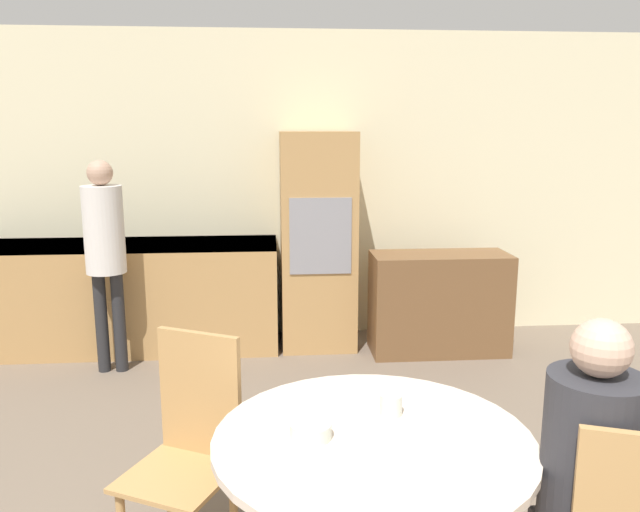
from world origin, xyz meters
The scene contains 10 objects.
wall_back centered at (0.00, 4.82, 1.30)m, with size 7.07×0.05×2.60m.
kitchen_counter centered at (-1.44, 4.47, 0.46)m, with size 2.49×0.60×0.89m.
oven_unit centered at (0.15, 4.48, 0.89)m, with size 0.60×0.59×1.77m.
sideboard centered at (1.11, 4.21, 0.41)m, with size 1.10×0.45×0.82m.
dining_table centered at (0.10, 1.38, 0.54)m, with size 1.11×1.11×0.76m.
chair_far_left centered at (-0.58, 1.83, 0.53)m, with size 0.54×0.54×0.97m.
person_seated centered at (0.75, 1.12, 0.72)m, with size 0.30×0.36×1.24m.
person_standing centered at (-1.44, 3.99, 0.99)m, with size 0.29×0.29×1.58m.
cup centered at (0.20, 1.55, 0.80)m, with size 0.08×0.08×0.08m.
bowl_near centered at (-0.11, 1.39, 0.79)m, with size 0.14×0.14×0.05m.
Camera 1 is at (-0.23, -0.57, 1.80)m, focal length 35.00 mm.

